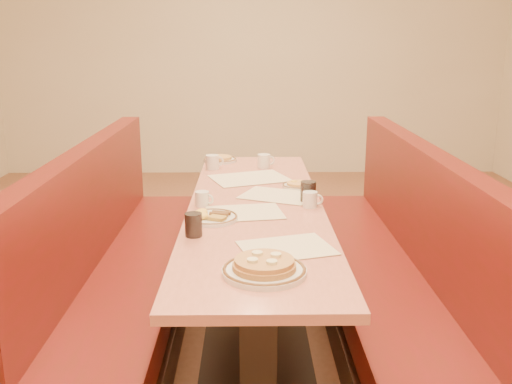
{
  "coord_description": "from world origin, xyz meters",
  "views": [
    {
      "loc": [
        -0.03,
        -2.89,
        1.59
      ],
      "look_at": [
        0.0,
        -0.12,
        0.85
      ],
      "focal_mm": 40.0,
      "sensor_mm": 36.0,
      "label": 1
    }
  ],
  "objects_px": {
    "pancake_plate": "(264,268)",
    "coffee_mug_a": "(311,199)",
    "coffee_mug_b": "(203,198)",
    "eggs_plate": "(211,217)",
    "soda_tumbler_mid": "(308,192)",
    "booth_right": "(389,272)",
    "soda_tumbler_near": "(194,225)",
    "coffee_mug_d": "(213,162)",
    "booth_left": "(121,273)",
    "diner_table": "(256,270)",
    "coffee_mug_c": "(264,161)"
  },
  "relations": [
    {
      "from": "pancake_plate",
      "to": "coffee_mug_a",
      "type": "distance_m",
      "value": 0.91
    },
    {
      "from": "pancake_plate",
      "to": "coffee_mug_b",
      "type": "xyz_separation_m",
      "value": [
        -0.3,
        0.9,
        0.02
      ]
    },
    {
      "from": "eggs_plate",
      "to": "soda_tumbler_mid",
      "type": "xyz_separation_m",
      "value": [
        0.5,
        0.31,
        0.04
      ]
    },
    {
      "from": "booth_right",
      "to": "pancake_plate",
      "type": "bearing_deg",
      "value": -127.52
    },
    {
      "from": "eggs_plate",
      "to": "soda_tumbler_near",
      "type": "xyz_separation_m",
      "value": [
        -0.06,
        -0.23,
        0.04
      ]
    },
    {
      "from": "eggs_plate",
      "to": "coffee_mug_b",
      "type": "height_order",
      "value": "coffee_mug_b"
    },
    {
      "from": "coffee_mug_d",
      "to": "booth_left",
      "type": "bearing_deg",
      "value": -140.43
    },
    {
      "from": "booth_right",
      "to": "booth_left",
      "type": "bearing_deg",
      "value": 180.0
    },
    {
      "from": "diner_table",
      "to": "soda_tumbler_near",
      "type": "bearing_deg",
      "value": -119.24
    },
    {
      "from": "pancake_plate",
      "to": "soda_tumbler_mid",
      "type": "bearing_deg",
      "value": 74.97
    },
    {
      "from": "diner_table",
      "to": "eggs_plate",
      "type": "relative_size",
      "value": 9.75
    },
    {
      "from": "soda_tumbler_mid",
      "to": "eggs_plate",
      "type": "bearing_deg",
      "value": -148.61
    },
    {
      "from": "diner_table",
      "to": "soda_tumbler_mid",
      "type": "distance_m",
      "value": 0.52
    },
    {
      "from": "booth_left",
      "to": "pancake_plate",
      "type": "height_order",
      "value": "booth_left"
    },
    {
      "from": "booth_left",
      "to": "coffee_mug_c",
      "type": "bearing_deg",
      "value": 47.79
    },
    {
      "from": "pancake_plate",
      "to": "eggs_plate",
      "type": "relative_size",
      "value": 1.23
    },
    {
      "from": "booth_left",
      "to": "eggs_plate",
      "type": "xyz_separation_m",
      "value": [
        0.51,
        -0.27,
        0.4
      ]
    },
    {
      "from": "coffee_mug_a",
      "to": "coffee_mug_b",
      "type": "relative_size",
      "value": 1.08
    },
    {
      "from": "coffee_mug_c",
      "to": "eggs_plate",
      "type": "bearing_deg",
      "value": -120.33
    },
    {
      "from": "diner_table",
      "to": "booth_right",
      "type": "bearing_deg",
      "value": 0.0
    },
    {
      "from": "booth_right",
      "to": "coffee_mug_a",
      "type": "bearing_deg",
      "value": -173.02
    },
    {
      "from": "diner_table",
      "to": "booth_left",
      "type": "relative_size",
      "value": 1.0
    },
    {
      "from": "soda_tumbler_mid",
      "to": "coffee_mug_b",
      "type": "bearing_deg",
      "value": -173.21
    },
    {
      "from": "coffee_mug_a",
      "to": "soda_tumbler_near",
      "type": "xyz_separation_m",
      "value": [
        -0.56,
        -0.45,
        0.01
      ]
    },
    {
      "from": "booth_right",
      "to": "coffee_mug_b",
      "type": "xyz_separation_m",
      "value": [
        -1.01,
        -0.03,
        0.43
      ]
    },
    {
      "from": "coffee_mug_a",
      "to": "coffee_mug_d",
      "type": "distance_m",
      "value": 1.07
    },
    {
      "from": "booth_left",
      "to": "soda_tumbler_near",
      "type": "relative_size",
      "value": 23.69
    },
    {
      "from": "diner_table",
      "to": "coffee_mug_b",
      "type": "xyz_separation_m",
      "value": [
        -0.28,
        -0.03,
        0.42
      ]
    },
    {
      "from": "booth_right",
      "to": "eggs_plate",
      "type": "bearing_deg",
      "value": -164.38
    },
    {
      "from": "coffee_mug_b",
      "to": "coffee_mug_c",
      "type": "bearing_deg",
      "value": 89.7
    },
    {
      "from": "booth_left",
      "to": "soda_tumbler_near",
      "type": "xyz_separation_m",
      "value": [
        0.45,
        -0.5,
        0.44
      ]
    },
    {
      "from": "diner_table",
      "to": "coffee_mug_a",
      "type": "height_order",
      "value": "coffee_mug_a"
    },
    {
      "from": "diner_table",
      "to": "soda_tumbler_mid",
      "type": "height_order",
      "value": "soda_tumbler_mid"
    },
    {
      "from": "booth_left",
      "to": "soda_tumbler_mid",
      "type": "xyz_separation_m",
      "value": [
        1.01,
        0.04,
        0.44
      ]
    },
    {
      "from": "pancake_plate",
      "to": "booth_left",
      "type": "bearing_deg",
      "value": 129.08
    },
    {
      "from": "booth_right",
      "to": "pancake_plate",
      "type": "distance_m",
      "value": 1.24
    },
    {
      "from": "eggs_plate",
      "to": "booth_right",
      "type": "bearing_deg",
      "value": 15.62
    },
    {
      "from": "coffee_mug_b",
      "to": "booth_left",
      "type": "bearing_deg",
      "value": -162.9
    },
    {
      "from": "diner_table",
      "to": "eggs_plate",
      "type": "distance_m",
      "value": 0.52
    },
    {
      "from": "eggs_plate",
      "to": "booth_left",
      "type": "bearing_deg",
      "value": 152.48
    },
    {
      "from": "coffee_mug_c",
      "to": "soda_tumbler_mid",
      "type": "height_order",
      "value": "soda_tumbler_mid"
    },
    {
      "from": "coffee_mug_c",
      "to": "soda_tumbler_near",
      "type": "distance_m",
      "value": 1.43
    },
    {
      "from": "diner_table",
      "to": "booth_right",
      "type": "height_order",
      "value": "booth_right"
    },
    {
      "from": "pancake_plate",
      "to": "coffee_mug_b",
      "type": "bearing_deg",
      "value": 108.31
    },
    {
      "from": "coffee_mug_b",
      "to": "eggs_plate",
      "type": "bearing_deg",
      "value": -56.25
    },
    {
      "from": "coffee_mug_a",
      "to": "soda_tumbler_mid",
      "type": "relative_size",
      "value": 0.95
    },
    {
      "from": "coffee_mug_b",
      "to": "booth_right",
      "type": "bearing_deg",
      "value": 22.06
    },
    {
      "from": "diner_table",
      "to": "coffee_mug_d",
      "type": "xyz_separation_m",
      "value": [
        -0.28,
        0.85,
        0.42
      ]
    },
    {
      "from": "coffee_mug_c",
      "to": "coffee_mug_b",
      "type": "bearing_deg",
      "value": -126.99
    },
    {
      "from": "pancake_plate",
      "to": "soda_tumbler_near",
      "type": "distance_m",
      "value": 0.52
    }
  ]
}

